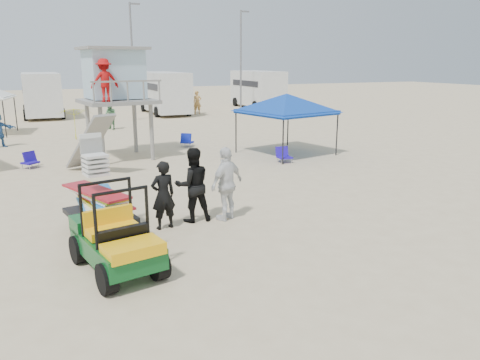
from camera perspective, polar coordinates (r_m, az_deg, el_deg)
name	(u,v)px	position (r m, az deg, el deg)	size (l,w,h in m)	color
ground	(281,287)	(8.95, 5.07, -12.81)	(140.00, 140.00, 0.00)	beige
utility_cart	(115,233)	(9.52, -15.02, -6.22)	(1.56, 2.47, 1.74)	#0C4E1D
surf_trailer	(98,199)	(11.70, -16.91, -2.18)	(1.61, 2.47, 2.15)	black
man_left	(163,195)	(11.69, -9.35, -1.84)	(0.63, 0.41, 1.72)	black
man_mid	(193,185)	(12.12, -5.79, -0.60)	(0.94, 0.74, 1.94)	black
man_right	(227,184)	(12.18, -1.63, -0.46)	(1.14, 0.47, 1.94)	white
lifeguard_tower	(114,78)	(20.60, -15.14, 11.89)	(3.18, 3.18, 4.55)	gray
canopy_blue	(287,97)	(21.00, 5.70, 10.05)	(4.01, 4.01, 3.10)	black
umbrella_b	(76,124)	(26.53, -19.41, 6.50)	(1.87, 1.91, 1.72)	#C9D012
cone_near	(95,165)	(18.63, -17.23, 1.79)	(0.34, 0.34, 0.50)	red
beach_chair_a	(30,160)	(20.17, -24.24, 2.26)	(0.73, 0.84, 0.64)	#1D0D97
beach_chair_b	(283,155)	(19.48, 5.31, 3.08)	(0.58, 0.62, 0.64)	#2410B4
beach_chair_c	(186,140)	(23.24, -6.55, 4.86)	(0.74, 0.85, 0.64)	#0E1B97
rv_mid_left	(42,93)	(38.50, -23.04, 9.75)	(2.65, 6.50, 3.25)	silver
rv_mid_right	(164,91)	(38.30, -9.21, 10.67)	(2.64, 7.00, 3.25)	silver
rv_far_right	(257,88)	(42.90, 2.15, 11.20)	(2.64, 6.60, 3.25)	silver
light_pole_left	(133,63)	(34.63, -12.94, 13.78)	(0.14, 0.14, 8.00)	slate
light_pole_right	(241,62)	(38.85, 0.10, 14.14)	(0.14, 0.14, 8.00)	slate
distant_beachgoers	(86,118)	(28.87, -18.26, 7.17)	(14.93, 11.04, 1.82)	#518857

